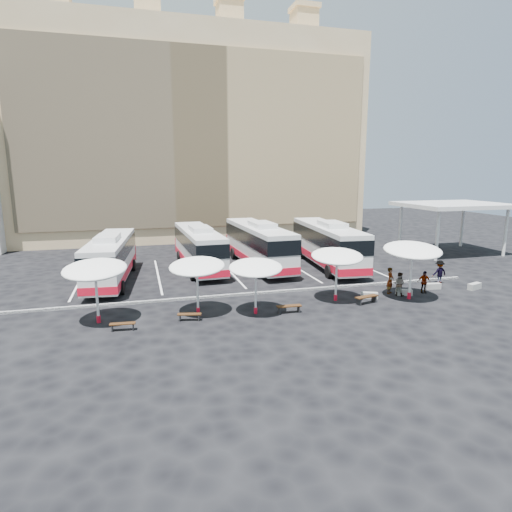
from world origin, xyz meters
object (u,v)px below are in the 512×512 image
object	(u,v)px
wood_bench_0	(123,325)
wood_bench_1	(189,315)
sunshade_4	(412,250)
passenger_3	(439,272)
wood_bench_2	(289,307)
wood_bench_3	(367,298)
bus_1	(199,246)
conc_bench_3	(475,286)
passenger_1	(399,284)
bus_2	(258,243)
sunshade_0	(95,270)
bus_0	(111,257)
sunshade_1	(197,266)
conc_bench_1	(404,292)
sunshade_3	(337,256)
bus_3	(327,243)
sunshade_2	(256,268)
passenger_2	(424,282)
conc_bench_0	(369,295)
passenger_0	(390,281)

from	to	relation	value
wood_bench_0	wood_bench_1	distance (m)	3.69
sunshade_4	passenger_3	world-z (taller)	sunshade_4
wood_bench_2	wood_bench_3	size ratio (longest dim) A/B	0.90
bus_1	conc_bench_3	size ratio (longest dim) A/B	10.26
bus_1	passenger_1	world-z (taller)	bus_1
bus_2	wood_bench_3	bearing A→B (deg)	-75.62
sunshade_0	wood_bench_0	size ratio (longest dim) A/B	2.93
bus_2	sunshade_4	xyz separation A→B (m)	(7.04, -12.39, 1.21)
bus_0	wood_bench_0	bearing A→B (deg)	-78.91
sunshade_1	conc_bench_1	size ratio (longest dim) A/B	3.93
sunshade_3	conc_bench_3	bearing A→B (deg)	-0.96
bus_3	passenger_1	bearing A→B (deg)	-79.96
sunshade_3	conc_bench_3	world-z (taller)	sunshade_3
bus_1	wood_bench_3	distance (m)	15.93
wood_bench_2	bus_0	bearing A→B (deg)	134.69
conc_bench_1	sunshade_3	bearing A→B (deg)	178.29
bus_2	sunshade_2	bearing A→B (deg)	-108.56
sunshade_2	sunshade_4	xyz separation A→B (m)	(10.74, 0.17, 0.48)
sunshade_2	passenger_2	distance (m)	12.76
sunshade_4	wood_bench_1	size ratio (longest dim) A/B	3.37
passenger_2	conc_bench_3	bearing A→B (deg)	9.23
passenger_3	sunshade_3	bearing A→B (deg)	8.89
bus_0	sunshade_3	xyz separation A→B (m)	(14.52, -9.24, 1.06)
wood_bench_0	wood_bench_2	xyz separation A→B (m)	(9.61, 0.37, 0.04)
sunshade_1	wood_bench_0	world-z (taller)	sunshade_1
wood_bench_0	conc_bench_3	distance (m)	24.43
sunshade_1	conc_bench_0	xyz separation A→B (m)	(11.57, 0.12, -2.71)
bus_3	passenger_3	world-z (taller)	bus_3
sunshade_0	passenger_2	world-z (taller)	sunshade_0
wood_bench_2	bus_3	bearing A→B (deg)	55.95
conc_bench_0	passenger_0	xyz separation A→B (m)	(1.98, 0.67, 0.72)
conc_bench_0	bus_1	bearing A→B (deg)	129.18
sunshade_3	bus_0	bearing A→B (deg)	147.52
wood_bench_3	sunshade_2	bearing A→B (deg)	179.81
sunshade_1	passenger_1	world-z (taller)	sunshade_1
wood_bench_1	wood_bench_3	bearing A→B (deg)	0.84
sunshade_3	conc_bench_1	world-z (taller)	sunshade_3
passenger_0	bus_2	bearing A→B (deg)	80.87
passenger_2	passenger_3	xyz separation A→B (m)	(2.68, 1.81, 0.12)
wood_bench_3	passenger_0	size ratio (longest dim) A/B	0.92
conc_bench_1	passenger_1	bearing A→B (deg)	174.16
bus_2	conc_bench_0	xyz separation A→B (m)	(4.53, -11.57, -1.89)
conc_bench_0	passenger_0	size ratio (longest dim) A/B	0.59
bus_1	wood_bench_3	size ratio (longest dim) A/B	7.18
sunshade_4	wood_bench_2	bearing A→B (deg)	-176.10
wood_bench_1	passenger_0	xyz separation A→B (m)	(14.20, 1.85, 0.61)
wood_bench_1	passenger_0	bearing A→B (deg)	7.41
passenger_2	wood_bench_2	bearing A→B (deg)	-160.29
passenger_2	bus_2	bearing A→B (deg)	139.13
bus_2	passenger_2	size ratio (longest dim) A/B	8.24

